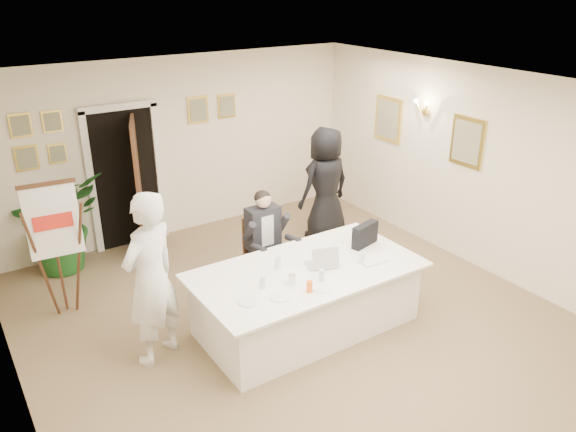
% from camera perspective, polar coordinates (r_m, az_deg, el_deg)
% --- Properties ---
extents(floor, '(7.00, 7.00, 0.00)m').
position_cam_1_polar(floor, '(6.78, 1.85, -11.55)').
color(floor, brown).
rests_on(floor, ground).
extents(ceiling, '(6.00, 7.00, 0.02)m').
position_cam_1_polar(ceiling, '(5.67, 2.22, 12.38)').
color(ceiling, white).
rests_on(ceiling, wall_back).
extents(wall_back, '(6.00, 0.10, 2.80)m').
position_cam_1_polar(wall_back, '(9.01, -11.00, 6.89)').
color(wall_back, '#EEE1C9').
rests_on(wall_back, floor).
extents(wall_left, '(0.10, 7.00, 2.80)m').
position_cam_1_polar(wall_left, '(5.17, -26.63, -8.00)').
color(wall_left, '#EEE1C9').
rests_on(wall_left, floor).
extents(wall_right, '(0.10, 7.00, 2.80)m').
position_cam_1_polar(wall_right, '(8.09, 19.71, 4.09)').
color(wall_right, '#EEE1C9').
rests_on(wall_right, floor).
extents(doorway, '(1.14, 0.86, 2.20)m').
position_cam_1_polar(doorway, '(8.67, -15.72, 3.32)').
color(doorway, black).
rests_on(doorway, floor).
extents(pictures_back_wall, '(3.40, 0.06, 0.80)m').
position_cam_1_polar(pictures_back_wall, '(8.61, -16.10, 8.76)').
color(pictures_back_wall, '#E8C64F').
rests_on(pictures_back_wall, wall_back).
extents(pictures_right_wall, '(0.06, 2.20, 0.80)m').
position_cam_1_polar(pictures_right_wall, '(8.71, 13.69, 8.50)').
color(pictures_right_wall, '#E8C64F').
rests_on(pictures_right_wall, wall_right).
extents(wall_sconce, '(0.20, 0.30, 0.24)m').
position_cam_1_polar(wall_sconce, '(8.58, 13.58, 10.70)').
color(wall_sconce, gold).
rests_on(wall_sconce, wall_right).
extents(conference_table, '(2.64, 1.41, 0.78)m').
position_cam_1_polar(conference_table, '(6.65, 1.90, -8.27)').
color(conference_table, white).
rests_on(conference_table, floor).
extents(seated_man, '(0.68, 0.72, 1.38)m').
position_cam_1_polar(seated_man, '(7.34, -2.34, -2.44)').
color(seated_man, black).
rests_on(seated_man, floor).
extents(flip_chart, '(0.60, 0.40, 1.70)m').
position_cam_1_polar(flip_chart, '(7.22, -22.27, -3.85)').
color(flip_chart, '#3C2213').
rests_on(flip_chart, floor).
extents(standing_man, '(0.84, 0.73, 1.93)m').
position_cam_1_polar(standing_man, '(6.03, -13.77, -6.26)').
color(standing_man, white).
rests_on(standing_man, floor).
extents(standing_woman, '(0.92, 0.63, 1.80)m').
position_cam_1_polar(standing_woman, '(8.69, 3.84, 3.20)').
color(standing_woman, black).
rests_on(standing_woman, floor).
extents(potted_palm, '(1.60, 1.56, 1.35)m').
position_cam_1_polar(potted_palm, '(8.46, -22.33, -0.78)').
color(potted_palm, '#1C541D').
rests_on(potted_palm, floor).
extents(laptop, '(0.41, 0.42, 0.28)m').
position_cam_1_polar(laptop, '(6.48, 3.24, -3.93)').
color(laptop, '#B7BABC').
rests_on(laptop, conference_table).
extents(laptop_bag, '(0.42, 0.21, 0.28)m').
position_cam_1_polar(laptop_bag, '(7.01, 7.82, -1.89)').
color(laptop_bag, black).
rests_on(laptop_bag, conference_table).
extents(paper_stack, '(0.32, 0.23, 0.03)m').
position_cam_1_polar(paper_stack, '(6.68, 8.52, -4.46)').
color(paper_stack, white).
rests_on(paper_stack, conference_table).
extents(plate_left, '(0.26, 0.26, 0.01)m').
position_cam_1_polar(plate_left, '(5.85, -4.01, -8.64)').
color(plate_left, white).
rests_on(plate_left, conference_table).
extents(plate_mid, '(0.26, 0.26, 0.01)m').
position_cam_1_polar(plate_mid, '(5.91, -0.75, -8.19)').
color(plate_mid, white).
rests_on(plate_mid, conference_table).
extents(plate_near, '(0.26, 0.26, 0.01)m').
position_cam_1_polar(plate_near, '(6.08, 3.32, -7.26)').
color(plate_near, white).
rests_on(plate_near, conference_table).
extents(glass_a, '(0.06, 0.06, 0.14)m').
position_cam_1_polar(glass_a, '(6.05, -2.61, -6.74)').
color(glass_a, silver).
rests_on(glass_a, conference_table).
extents(glass_b, '(0.07, 0.07, 0.14)m').
position_cam_1_polar(glass_b, '(6.19, 3.46, -6.05)').
color(glass_b, silver).
rests_on(glass_b, conference_table).
extents(glass_c, '(0.07, 0.07, 0.14)m').
position_cam_1_polar(glass_c, '(6.60, 7.53, -4.25)').
color(glass_c, silver).
rests_on(glass_c, conference_table).
extents(glass_d, '(0.08, 0.08, 0.14)m').
position_cam_1_polar(glass_d, '(6.43, -1.03, -4.78)').
color(glass_d, silver).
rests_on(glass_d, conference_table).
extents(oj_glass, '(0.07, 0.07, 0.13)m').
position_cam_1_polar(oj_glass, '(5.98, 2.19, -7.16)').
color(oj_glass, '#FF5D15').
rests_on(oj_glass, conference_table).
extents(steel_jug, '(0.11, 0.11, 0.11)m').
position_cam_1_polar(steel_jug, '(6.13, 0.39, -6.47)').
color(steel_jug, silver).
rests_on(steel_jug, conference_table).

